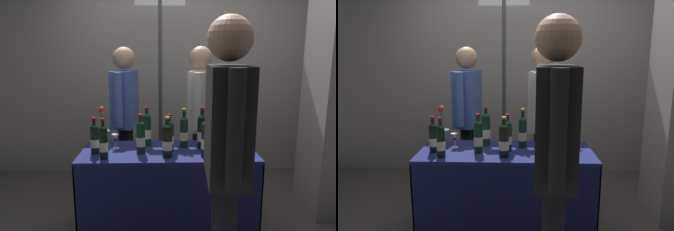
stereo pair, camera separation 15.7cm
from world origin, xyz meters
The scene contains 20 objects.
back_partition centered at (0.00, 1.60, 1.33)m, with size 5.93×0.12×2.66m, color #9E998E.
tasting_table centered at (0.00, 0.00, 0.52)m, with size 1.45×0.60×0.77m.
featured_wine_bottle centered at (-0.22, -0.07, 0.91)m, with size 0.07×0.07×0.33m.
display_bottle_0 centered at (-0.18, 0.15, 0.92)m, with size 0.08×0.08×0.34m.
display_bottle_1 centered at (0.29, -0.17, 0.92)m, with size 0.07×0.07×0.34m.
display_bottle_2 centered at (-0.60, -0.07, 0.89)m, with size 0.07×0.07×0.30m.
display_bottle_3 centered at (0.37, -0.03, 0.92)m, with size 0.07×0.07×0.34m.
display_bottle_4 centered at (-0.50, -0.19, 0.90)m, with size 0.07×0.07×0.32m.
display_bottle_5 centered at (-0.01, -0.17, 0.91)m, with size 0.08×0.08×0.32m.
display_bottle_6 centered at (0.14, 0.10, 0.91)m, with size 0.07×0.07×0.34m.
display_bottle_7 centered at (0.29, 0.05, 0.92)m, with size 0.08×0.08×0.36m.
display_bottle_8 centered at (0.01, 0.00, 0.90)m, with size 0.08×0.08×0.31m.
wine_glass_near_vendor centered at (0.50, -0.05, 0.86)m, with size 0.08×0.08×0.12m.
wine_glass_mid centered at (-0.45, 0.07, 0.86)m, with size 0.06×0.06×0.13m.
flower_vase centered at (-0.56, 0.14, 0.87)m, with size 0.11×0.11×0.35m.
brochure_stand centered at (0.56, 0.11, 0.84)m, with size 0.12×0.01×0.14m, color silver.
vendor_presenter centered at (-0.43, 0.72, 0.98)m, with size 0.27×0.58×1.64m.
vendor_assistant centered at (0.34, 0.56, 0.99)m, with size 0.29×0.60×1.65m.
taster_foreground_right centered at (0.30, -0.86, 1.08)m, with size 0.25×0.64×1.77m.
booth_signpost centered at (-0.06, 1.02, 1.39)m, with size 0.55×0.04×2.28m.
Camera 2 is at (0.09, -2.49, 1.56)m, focal length 32.99 mm.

